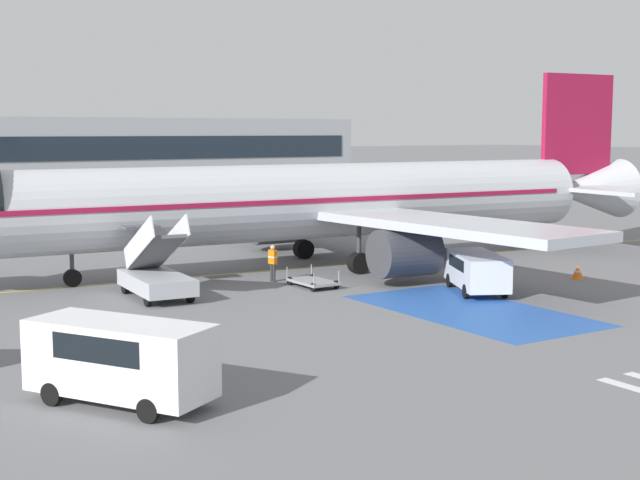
# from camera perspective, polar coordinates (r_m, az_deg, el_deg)

# --- Properties ---
(ground_plane) EXTENTS (600.00, 600.00, 0.00)m
(ground_plane) POSITION_cam_1_polar(r_m,az_deg,el_deg) (47.68, -2.33, -1.85)
(ground_plane) COLOR slate
(apron_leadline_yellow) EXTENTS (78.84, 5.41, 0.01)m
(apron_leadline_yellow) POSITION_cam_1_polar(r_m,az_deg,el_deg) (47.94, -1.13, -1.79)
(apron_leadline_yellow) COLOR gold
(apron_leadline_yellow) RESTS_ON ground_plane
(apron_stand_patch_blue) EXTENTS (5.63, 10.78, 0.01)m
(apron_stand_patch_blue) POSITION_cam_1_polar(r_m,az_deg,el_deg) (37.25, 9.67, -4.45)
(apron_stand_patch_blue) COLOR #2856A8
(apron_stand_patch_blue) RESTS_ON ground_plane
(airliner) EXTENTS (45.56, 33.09, 10.87)m
(airliner) POSITION_cam_1_polar(r_m,az_deg,el_deg) (47.81, -0.48, 2.46)
(airliner) COLOR #B7BCC4
(airliner) RESTS_ON ground_plane
(boarding_stairs_forward) EXTENTS (2.51, 5.35, 3.85)m
(boarding_stairs_forward) POSITION_cam_1_polar(r_m,az_deg,el_deg) (39.96, -10.45, -2.28)
(boarding_stairs_forward) COLOR #ADB2BA
(boarding_stairs_forward) RESTS_ON ground_plane
(fuel_tanker) EXTENTS (2.86, 9.51, 3.42)m
(fuel_tanker) POSITION_cam_1_polar(r_m,az_deg,el_deg) (68.64, -6.24, 2.29)
(fuel_tanker) COLOR #38383D
(fuel_tanker) RESTS_ON ground_plane
(service_van_1) EXTENTS (4.38, 5.44, 2.27)m
(service_van_1) POSITION_cam_1_polar(r_m,az_deg,el_deg) (24.69, -12.67, -7.22)
(service_van_1) COLOR silver
(service_van_1) RESTS_ON ground_plane
(service_van_3) EXTENTS (3.80, 5.10, 1.78)m
(service_van_3) POSITION_cam_1_polar(r_m,az_deg,el_deg) (41.20, 9.98, -1.83)
(service_van_3) COLOR silver
(service_van_3) RESTS_ON ground_plane
(baggage_cart) EXTENTS (1.53, 2.62, 0.87)m
(baggage_cart) POSITION_cam_1_polar(r_m,az_deg,el_deg) (42.08, -0.47, -2.68)
(baggage_cart) COLOR gray
(baggage_cart) RESTS_ON ground_plane
(ground_crew_0) EXTENTS (0.33, 0.48, 1.81)m
(ground_crew_0) POSITION_cam_1_polar(r_m,az_deg,el_deg) (43.48, -3.04, -1.32)
(ground_crew_0) COLOR #2D2D33
(ground_crew_0) RESTS_ON ground_plane
(ground_crew_1) EXTENTS (0.48, 0.44, 1.77)m
(ground_crew_1) POSITION_cam_1_polar(r_m,az_deg,el_deg) (47.44, 6.13, -0.68)
(ground_crew_1) COLOR #2D2D33
(ground_crew_1) RESTS_ON ground_plane
(traffic_cone_0) EXTENTS (0.62, 0.62, 0.69)m
(traffic_cone_0) POSITION_cam_1_polar(r_m,az_deg,el_deg) (46.19, 16.17, -1.98)
(traffic_cone_0) COLOR orange
(traffic_cone_0) RESTS_ON ground_plane
(terminal_building) EXTENTS (91.06, 12.10, 9.06)m
(terminal_building) POSITION_cam_1_polar(r_m,az_deg,el_deg) (125.94, -17.10, 5.44)
(terminal_building) COLOR #9EA3A8
(terminal_building) RESTS_ON ground_plane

